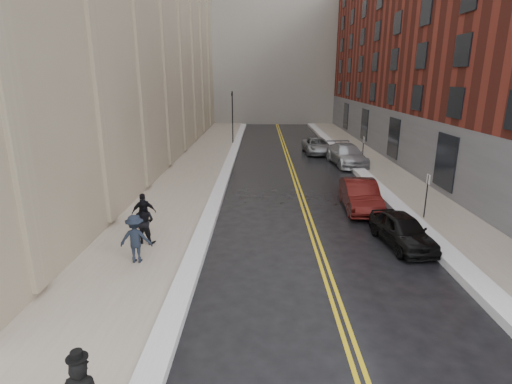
{
  "coord_description": "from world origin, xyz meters",
  "views": [
    {
      "loc": [
        0.23,
        -9.8,
        6.48
      ],
      "look_at": [
        0.01,
        7.17,
        1.6
      ],
      "focal_mm": 28.0,
      "sensor_mm": 36.0,
      "label": 1
    }
  ],
  "objects_px": {
    "pedestrian_b": "(136,239)",
    "pedestrian_c": "(144,213)",
    "car_maroon": "(360,195)",
    "car_silver_far": "(317,146)",
    "car_black": "(402,230)",
    "car_silver_near": "(347,155)",
    "pedestrian_a": "(144,221)"
  },
  "relations": [
    {
      "from": "car_black",
      "to": "pedestrian_c",
      "type": "distance_m",
      "value": 10.59
    },
    {
      "from": "car_maroon",
      "to": "car_silver_far",
      "type": "bearing_deg",
      "value": 93.02
    },
    {
      "from": "car_silver_near",
      "to": "pedestrian_a",
      "type": "xyz_separation_m",
      "value": [
        -11.16,
        -15.53,
        0.25
      ]
    },
    {
      "from": "car_silver_near",
      "to": "pedestrian_c",
      "type": "xyz_separation_m",
      "value": [
        -11.49,
        -14.4,
        0.22
      ]
    },
    {
      "from": "car_silver_near",
      "to": "car_silver_far",
      "type": "xyz_separation_m",
      "value": [
        -1.6,
        4.87,
        -0.12
      ]
    },
    {
      "from": "car_black",
      "to": "car_silver_far",
      "type": "height_order",
      "value": "car_silver_far"
    },
    {
      "from": "car_maroon",
      "to": "pedestrian_b",
      "type": "xyz_separation_m",
      "value": [
        -9.44,
        -6.42,
        0.28
      ]
    },
    {
      "from": "car_silver_far",
      "to": "pedestrian_c",
      "type": "distance_m",
      "value": 21.66
    },
    {
      "from": "car_black",
      "to": "pedestrian_c",
      "type": "bearing_deg",
      "value": 166.96
    },
    {
      "from": "car_silver_near",
      "to": "pedestrian_c",
      "type": "distance_m",
      "value": 18.42
    },
    {
      "from": "car_silver_far",
      "to": "pedestrian_a",
      "type": "height_order",
      "value": "pedestrian_a"
    },
    {
      "from": "car_silver_far",
      "to": "pedestrian_a",
      "type": "xyz_separation_m",
      "value": [
        -9.56,
        -20.4,
        0.37
      ]
    },
    {
      "from": "car_silver_near",
      "to": "car_black",
      "type": "bearing_deg",
      "value": -99.28
    },
    {
      "from": "pedestrian_c",
      "to": "car_silver_far",
      "type": "bearing_deg",
      "value": -133.49
    },
    {
      "from": "car_black",
      "to": "car_silver_far",
      "type": "distance_m",
      "value": 20.21
    },
    {
      "from": "car_silver_near",
      "to": "pedestrian_c",
      "type": "bearing_deg",
      "value": -134.36
    },
    {
      "from": "pedestrian_b",
      "to": "pedestrian_c",
      "type": "height_order",
      "value": "pedestrian_b"
    },
    {
      "from": "car_maroon",
      "to": "pedestrian_c",
      "type": "distance_m",
      "value": 10.58
    },
    {
      "from": "car_black",
      "to": "pedestrian_c",
      "type": "relative_size",
      "value": 2.22
    },
    {
      "from": "pedestrian_a",
      "to": "pedestrian_b",
      "type": "height_order",
      "value": "pedestrian_a"
    },
    {
      "from": "car_black",
      "to": "pedestrian_a",
      "type": "height_order",
      "value": "pedestrian_a"
    },
    {
      "from": "car_black",
      "to": "pedestrian_c",
      "type": "height_order",
      "value": "pedestrian_c"
    },
    {
      "from": "pedestrian_b",
      "to": "pedestrian_c",
      "type": "distance_m",
      "value": 2.88
    },
    {
      "from": "pedestrian_a",
      "to": "pedestrian_c",
      "type": "relative_size",
      "value": 1.04
    },
    {
      "from": "car_black",
      "to": "car_maroon",
      "type": "relative_size",
      "value": 0.83
    },
    {
      "from": "pedestrian_c",
      "to": "pedestrian_b",
      "type": "bearing_deg",
      "value": 83.93
    },
    {
      "from": "pedestrian_a",
      "to": "pedestrian_c",
      "type": "height_order",
      "value": "pedestrian_a"
    },
    {
      "from": "car_black",
      "to": "car_maroon",
      "type": "bearing_deg",
      "value": 89.57
    },
    {
      "from": "car_maroon",
      "to": "pedestrian_b",
      "type": "relative_size",
      "value": 2.59
    },
    {
      "from": "car_silver_far",
      "to": "pedestrian_b",
      "type": "bearing_deg",
      "value": -115.4
    },
    {
      "from": "car_black",
      "to": "pedestrian_b",
      "type": "relative_size",
      "value": 2.16
    },
    {
      "from": "car_maroon",
      "to": "pedestrian_c",
      "type": "xyz_separation_m",
      "value": [
        -9.95,
        -3.59,
        0.25
      ]
    }
  ]
}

